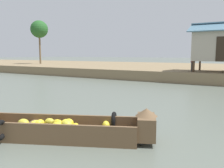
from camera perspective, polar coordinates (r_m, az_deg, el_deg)
name	(u,v)px	position (r m, az deg, el deg)	size (l,w,h in m)	color
ground_plane	(125,101)	(11.36, 3.16, -4.24)	(300.00, 300.00, 0.00)	#596056
riverbank_strip	(198,70)	(28.57, 20.15, 3.16)	(160.00, 20.00, 0.88)	#7F6B4C
banana_boat	(60,127)	(6.55, -12.52, -10.25)	(4.91, 2.79, 0.90)	brown
stilt_house_left	(224,45)	(20.41, 25.68, 8.58)	(5.03, 3.54, 3.88)	#4C3826
palm_tree_near	(39,29)	(36.22, -17.32, 12.57)	(2.48, 2.48, 6.22)	brown
vendor_person	(193,60)	(19.74, 19.14, 5.54)	(0.44, 0.44, 1.66)	#332D28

